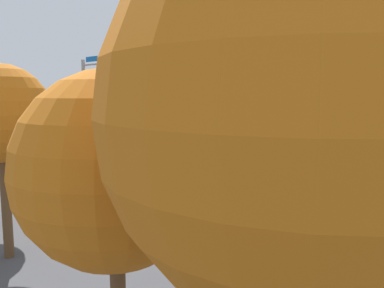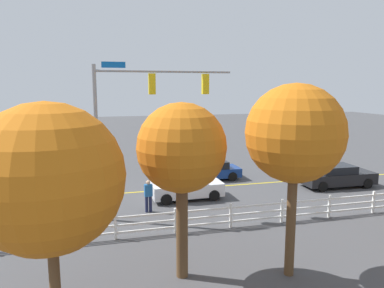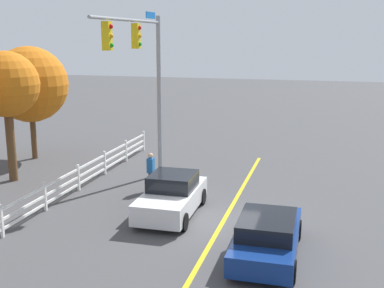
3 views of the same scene
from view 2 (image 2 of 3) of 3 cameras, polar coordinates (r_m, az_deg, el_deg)
ground_plane at (r=23.26m, az=-0.81°, el=-7.05°), size 120.00×120.00×0.00m
lane_center_stripe at (r=24.49m, az=8.37°, el=-6.31°), size 28.00×0.16×0.01m
signal_assembly at (r=17.66m, az=-8.79°, el=5.22°), size 6.76×0.38×7.59m
car_0 at (r=21.05m, az=-0.97°, el=-6.74°), size 4.12×1.97×1.54m
car_1 at (r=25.35m, az=2.65°, el=-4.19°), size 4.43×1.94×1.32m
car_2 at (r=25.38m, az=21.89°, el=-4.70°), size 4.77×2.03×1.43m
pedestrian at (r=18.94m, az=-6.90°, el=-7.95°), size 0.42×0.29×1.69m
white_rail_fence at (r=18.04m, az=14.00°, el=-10.11°), size 26.10×0.10×1.15m
tree_0 at (r=10.18m, az=-21.74°, el=-5.11°), size 4.03×4.03×6.08m
tree_3 at (r=11.71m, az=-1.64°, el=-0.85°), size 2.96×2.96×5.95m
tree_4 at (r=12.22m, az=15.93°, el=1.48°), size 3.26×3.26×6.56m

